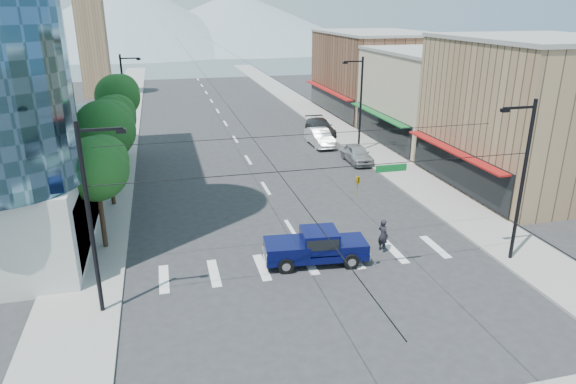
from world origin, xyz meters
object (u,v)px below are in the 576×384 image
at_px(pickup_truck, 315,246).
at_px(parked_car_near, 357,154).
at_px(parked_car_far, 320,127).
at_px(parked_car_mid, 320,137).
at_px(pedestrian, 383,235).

bearing_deg(pickup_truck, parked_car_near, 67.78).
height_order(parked_car_near, parked_car_far, parked_car_far).
height_order(parked_car_near, parked_car_mid, parked_car_mid).
distance_m(pedestrian, parked_car_mid, 23.77).
relative_size(pedestrian, parked_car_near, 0.41).
height_order(pedestrian, parked_car_mid, pedestrian).
bearing_deg(parked_car_far, pickup_truck, -106.38).
bearing_deg(parked_car_mid, parked_car_far, 70.96).
bearing_deg(parked_car_far, parked_car_near, -88.33).
relative_size(pickup_truck, parked_car_near, 1.24).
distance_m(pickup_truck, parked_car_near, 19.80).
distance_m(pickup_truck, parked_car_mid, 25.17).
height_order(pickup_truck, parked_car_far, pickup_truck).
bearing_deg(pickup_truck, pedestrian, 11.71).
relative_size(parked_car_near, parked_car_far, 0.82).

